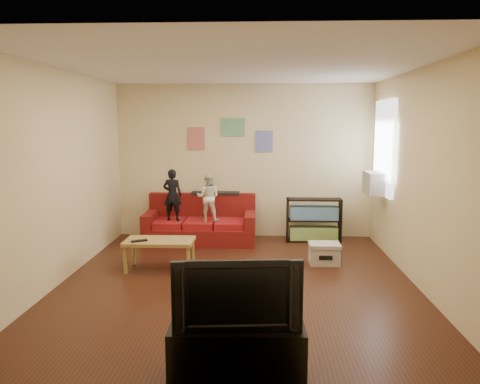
{
  "coord_description": "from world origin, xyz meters",
  "views": [
    {
      "loc": [
        0.29,
        -5.77,
        2.03
      ],
      "look_at": [
        0.0,
        0.8,
        1.05
      ],
      "focal_mm": 35.0,
      "sensor_mm": 36.0,
      "label": 1
    }
  ],
  "objects_px": {
    "child_a": "(172,195)",
    "bookshelf": "(314,222)",
    "tv_stand": "(237,351)",
    "television": "(237,292)",
    "file_box": "(324,253)",
    "child_b": "(208,197)",
    "coffee_table": "(160,244)",
    "sofa": "(201,225)"
  },
  "relations": [
    {
      "from": "child_b",
      "to": "tv_stand",
      "type": "relative_size",
      "value": 0.74
    },
    {
      "from": "child_a",
      "to": "television",
      "type": "bearing_deg",
      "value": 112.85
    },
    {
      "from": "sofa",
      "to": "tv_stand",
      "type": "xyz_separation_m",
      "value": [
        0.84,
        -4.3,
        -0.07
      ]
    },
    {
      "from": "bookshelf",
      "to": "tv_stand",
      "type": "height_order",
      "value": "bookshelf"
    },
    {
      "from": "child_b",
      "to": "file_box",
      "type": "distance_m",
      "value": 2.2
    },
    {
      "from": "child_a",
      "to": "bookshelf",
      "type": "bearing_deg",
      "value": -168.48
    },
    {
      "from": "sofa",
      "to": "television",
      "type": "distance_m",
      "value": 4.41
    },
    {
      "from": "coffee_table",
      "to": "file_box",
      "type": "xyz_separation_m",
      "value": [
        2.32,
        0.36,
        -0.21
      ]
    },
    {
      "from": "tv_stand",
      "to": "television",
      "type": "xyz_separation_m",
      "value": [
        0.0,
        0.0,
        0.5
      ]
    },
    {
      "from": "television",
      "to": "coffee_table",
      "type": "bearing_deg",
      "value": 109.0
    },
    {
      "from": "tv_stand",
      "to": "television",
      "type": "height_order",
      "value": "television"
    },
    {
      "from": "tv_stand",
      "to": "coffee_table",
      "type": "bearing_deg",
      "value": 112.5
    },
    {
      "from": "child_a",
      "to": "file_box",
      "type": "height_order",
      "value": "child_a"
    },
    {
      "from": "child_a",
      "to": "bookshelf",
      "type": "distance_m",
      "value": 2.46
    },
    {
      "from": "child_a",
      "to": "coffee_table",
      "type": "relative_size",
      "value": 0.92
    },
    {
      "from": "file_box",
      "to": "child_b",
      "type": "bearing_deg",
      "value": 149.05
    },
    {
      "from": "child_a",
      "to": "file_box",
      "type": "bearing_deg",
      "value": 161.34
    },
    {
      "from": "child_b",
      "to": "file_box",
      "type": "xyz_separation_m",
      "value": [
        1.8,
        -1.08,
        -0.64
      ]
    },
    {
      "from": "television",
      "to": "bookshelf",
      "type": "bearing_deg",
      "value": 70.8
    },
    {
      "from": "tv_stand",
      "to": "child_b",
      "type": "bearing_deg",
      "value": 97.85
    },
    {
      "from": "tv_stand",
      "to": "television",
      "type": "relative_size",
      "value": 1.08
    },
    {
      "from": "file_box",
      "to": "television",
      "type": "height_order",
      "value": "television"
    },
    {
      "from": "child_a",
      "to": "television",
      "type": "xyz_separation_m",
      "value": [
        1.29,
        -4.14,
        -0.13
      ]
    },
    {
      "from": "coffee_table",
      "to": "television",
      "type": "xyz_separation_m",
      "value": [
        1.21,
        -2.71,
        0.34
      ]
    },
    {
      "from": "child_b",
      "to": "file_box",
      "type": "height_order",
      "value": "child_b"
    },
    {
      "from": "sofa",
      "to": "tv_stand",
      "type": "height_order",
      "value": "sofa"
    },
    {
      "from": "sofa",
      "to": "coffee_table",
      "type": "distance_m",
      "value": 1.64
    },
    {
      "from": "child_b",
      "to": "coffee_table",
      "type": "distance_m",
      "value": 1.59
    },
    {
      "from": "bookshelf",
      "to": "tv_stand",
      "type": "xyz_separation_m",
      "value": [
        -1.1,
        -4.39,
        -0.13
      ]
    },
    {
      "from": "file_box",
      "to": "tv_stand",
      "type": "bearing_deg",
      "value": -109.96
    },
    {
      "from": "sofa",
      "to": "child_a",
      "type": "relative_size",
      "value": 2.14
    },
    {
      "from": "coffee_table",
      "to": "file_box",
      "type": "distance_m",
      "value": 2.36
    },
    {
      "from": "child_a",
      "to": "bookshelf",
      "type": "height_order",
      "value": "child_a"
    },
    {
      "from": "sofa",
      "to": "child_b",
      "type": "relative_size",
      "value": 2.31
    },
    {
      "from": "bookshelf",
      "to": "file_box",
      "type": "xyz_separation_m",
      "value": [
        0.01,
        -1.33,
        -0.18
      ]
    },
    {
      "from": "coffee_table",
      "to": "tv_stand",
      "type": "distance_m",
      "value": 2.97
    },
    {
      "from": "coffee_table",
      "to": "bookshelf",
      "type": "distance_m",
      "value": 2.86
    },
    {
      "from": "child_a",
      "to": "television",
      "type": "height_order",
      "value": "child_a"
    },
    {
      "from": "television",
      "to": "child_b",
      "type": "bearing_deg",
      "value": 94.35
    },
    {
      "from": "child_a",
      "to": "bookshelf",
      "type": "relative_size",
      "value": 0.94
    },
    {
      "from": "child_b",
      "to": "coffee_table",
      "type": "xyz_separation_m",
      "value": [
        -0.52,
        -1.44,
        -0.43
      ]
    },
    {
      "from": "child_a",
      "to": "tv_stand",
      "type": "relative_size",
      "value": 0.8
    }
  ]
}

